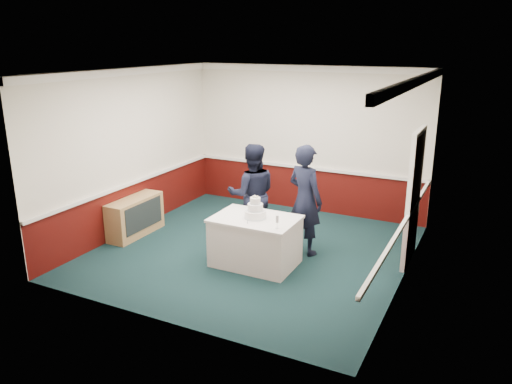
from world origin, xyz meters
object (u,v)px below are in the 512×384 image
at_px(wedding_cake, 255,211).
at_px(person_woman, 305,200).
at_px(person_man, 252,194).
at_px(cake_knife, 248,221).
at_px(sideboard, 135,217).
at_px(cake_table, 255,241).
at_px(champagne_flute, 277,220).

xyz_separation_m(wedding_cake, person_woman, (0.53, 0.80, 0.03)).
bearing_deg(person_man, person_woman, 149.19).
height_order(wedding_cake, cake_knife, wedding_cake).
relative_size(sideboard, cake_knife, 5.45).
bearing_deg(person_woman, cake_knife, 82.22).
bearing_deg(cake_table, cake_knife, -98.53).
height_order(sideboard, champagne_flute, champagne_flute).
relative_size(cake_table, cake_knife, 6.00).
distance_m(cake_knife, champagne_flute, 0.55).
xyz_separation_m(wedding_cake, cake_knife, (-0.03, -0.20, -0.11)).
bearing_deg(wedding_cake, cake_table, -90.00).
bearing_deg(sideboard, wedding_cake, -3.68).
bearing_deg(champagne_flute, cake_table, 150.75).
distance_m(sideboard, cake_knife, 2.59).
bearing_deg(wedding_cake, cake_knife, -98.53).
bearing_deg(champagne_flute, person_woman, 88.67).
relative_size(cake_table, wedding_cake, 3.63).
xyz_separation_m(wedding_cake, champagne_flute, (0.50, -0.28, 0.03)).
bearing_deg(wedding_cake, champagne_flute, -29.25).
bearing_deg(wedding_cake, sideboard, 176.32).
height_order(cake_knife, person_woman, person_woman).
distance_m(wedding_cake, champagne_flute, 0.57).
xyz_separation_m(cake_table, person_man, (-0.46, 0.80, 0.49)).
xyz_separation_m(cake_table, champagne_flute, (0.50, -0.28, 0.53)).
bearing_deg(cake_table, sideboard, 176.32).
distance_m(champagne_flute, person_woman, 1.08).
bearing_deg(cake_knife, champagne_flute, -32.94).
relative_size(sideboard, person_woman, 0.64).
bearing_deg(person_woman, person_man, 20.97).
bearing_deg(sideboard, champagne_flute, -8.28).
bearing_deg(person_man, cake_knife, 82.86).
xyz_separation_m(cake_table, person_woman, (0.53, 0.80, 0.53)).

